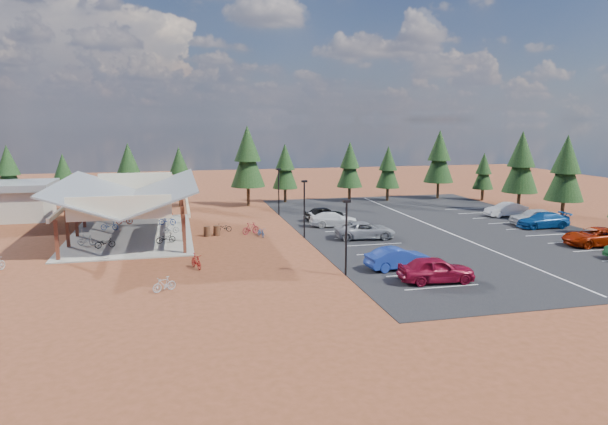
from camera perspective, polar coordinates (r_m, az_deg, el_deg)
The scene contains 43 objects.
ground at distance 45.14m, azimuth -5.57°, elevation -3.54°, with size 140.00×140.00×0.00m, color brown.
asphalt_lot at distance 53.55m, azimuth 13.97°, elevation -1.66°, with size 27.00×44.00×0.04m, color black.
concrete_pad at distance 51.74m, azimuth -17.71°, elevation -2.19°, with size 10.60×18.60×0.10m, color gray.
bike_pavilion at distance 51.13m, azimuth -17.92°, elevation 1.95°, with size 11.65×19.40×4.97m.
lamp_post_0 at distance 36.03m, azimuth 4.47°, elevation -2.07°, with size 0.50×0.25×5.14m.
lamp_post_1 at distance 47.40m, azimuth 0.03°, elevation 0.81°, with size 0.50×0.25×5.14m.
lamp_post_2 at distance 59.03m, azimuth -2.68°, elevation 2.57°, with size 0.50×0.25×5.14m.
trash_bin_0 at distance 49.53m, azimuth -9.17°, elevation -1.89°, with size 0.60×0.60×0.90m, color #492B1A.
trash_bin_1 at distance 49.34m, azimuth -10.17°, elevation -1.97°, with size 0.60×0.60×0.90m, color #492B1A.
pine_0 at distance 68.61m, azimuth -28.69°, elevation 3.80°, with size 3.28×3.28×7.63m.
pine_1 at distance 67.43m, azimuth -23.98°, elevation 3.52°, with size 2.83×2.83×6.58m.
pine_2 at distance 65.31m, azimuth -17.98°, elevation 4.35°, with size 3.33×3.33×7.76m.
pine_3 at distance 66.47m, azimuth -12.99°, elevation 4.35°, with size 3.08×3.08×7.18m.
pine_4 at distance 65.54m, azimuth -5.96°, elevation 5.84°, with size 4.17×4.17×9.70m.
pine_5 at distance 68.09m, azimuth -2.02°, elevation 4.84°, with size 3.18×3.18×7.42m.
pine_6 at distance 69.22m, azimuth 4.84°, elevation 5.01°, with size 3.28×3.28×7.64m.
pine_7 at distance 70.28m, azimuth 8.84°, elevation 4.71°, with size 3.03×3.03×7.07m.
pine_8 at distance 73.49m, azimuth 14.04°, elevation 5.70°, with size 3.88×3.88×9.05m.
pine_11 at distance 61.21m, azimuth 25.84°, elevation 4.17°, with size 3.81×3.81×8.88m.
pine_12 at distance 65.79m, azimuth 21.90°, elevation 4.90°, with size 3.92×3.92×9.14m.
pine_13 at distance 73.65m, azimuth 18.38°, elevation 4.12°, with size 2.65×2.65×6.16m.
bike_0 at distance 46.66m, azimuth -20.22°, elevation -3.01°, with size 0.56×1.60×0.84m, color black.
bike_1 at distance 48.11m, azimuth -21.91°, elevation -2.71°, with size 0.42×1.50×0.90m, color gray.
bike_2 at distance 53.94m, azimuth -19.80°, elevation -1.31°, with size 0.57×1.63×0.86m, color #19449F.
bike_3 at distance 56.41m, azimuth -18.40°, elevation -0.71°, with size 0.46×1.62×0.97m, color maroon.
bike_4 at distance 46.95m, azimuth -14.35°, elevation -2.62°, with size 0.57×1.63×0.86m, color black.
bike_5 at distance 50.89m, azimuth -13.84°, elevation -1.63°, with size 0.42×1.50×0.90m, color #A0A5A9.
bike_6 at distance 54.99m, azimuth -14.19°, elevation -0.80°, with size 0.61×1.74×0.91m, color #193B9D.
bike_7 at distance 59.16m, azimuth -14.53°, elevation -0.00°, with size 0.51×1.80×1.08m, color #9A270C.
bike_11 at distance 38.91m, azimuth -11.28°, elevation -5.05°, with size 0.49×1.75×1.05m, color maroon.
bike_13 at distance 34.29m, azimuth -14.50°, elevation -7.32°, with size 0.43×1.52×0.91m, color #9B9EA3.
bike_14 at distance 48.64m, azimuth -4.54°, elevation -2.08°, with size 0.53×1.51×0.79m, color #154A90.
bike_15 at distance 49.73m, azimuth -5.63°, elevation -1.67°, with size 0.51×1.79×1.08m, color maroon.
bike_16 at distance 51.05m, azimuth -8.48°, elevation -1.58°, with size 0.54×1.55×0.81m, color black.
car_0 at distance 35.88m, azimuth 13.74°, elevation -5.84°, with size 1.96×4.87×1.66m, color maroon.
car_1 at distance 38.47m, azimuth 9.87°, elevation -4.76°, with size 1.60×4.59×1.51m, color #1B3697.
car_2 at distance 47.75m, azimuth 6.44°, elevation -1.86°, with size 2.46×5.33×1.48m, color gray.
car_3 at distance 52.98m, azimuth 3.13°, elevation -0.72°, with size 1.93×4.75×1.38m, color white.
car_4 at distance 56.08m, azimuth 2.12°, elevation -0.11°, with size 1.67×4.15×1.41m, color black.
car_6 at distance 50.89m, azimuth 28.34°, elevation -2.25°, with size 2.49×5.39×1.50m, color #8E1A03.
car_7 at distance 56.98m, azimuth 23.85°, elevation -0.75°, with size 2.07×5.08×1.48m, color navy.
car_8 at distance 58.32m, azimuth 23.04°, elevation -0.40°, with size 1.92×4.77×1.62m, color #B4B7BC.
car_9 at distance 62.18m, azimuth 20.50°, elevation 0.28°, with size 1.57×4.50×1.48m, color silver.
Camera 1 is at (-5.88, -43.54, 10.33)m, focal length 32.00 mm.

